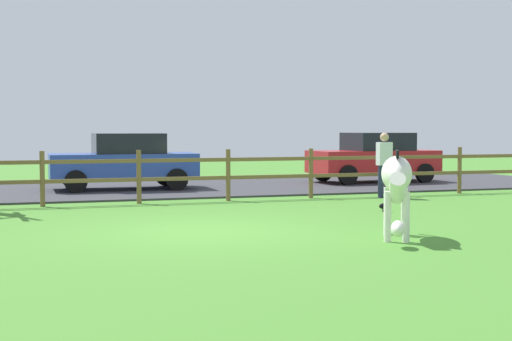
# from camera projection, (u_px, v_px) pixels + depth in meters

# --- Properties ---
(ground_plane) EXTENTS (60.00, 60.00, 0.00)m
(ground_plane) POSITION_uv_depth(u_px,v_px,m) (200.00, 231.00, 12.63)
(ground_plane) COLOR #47842D
(parking_asphalt) EXTENTS (28.00, 7.40, 0.05)m
(parking_asphalt) POSITION_uv_depth(u_px,v_px,m) (121.00, 188.00, 21.44)
(parking_asphalt) COLOR #38383D
(parking_asphalt) RESTS_ON ground_plane
(paddock_fence) EXTENTS (21.70, 0.11, 1.25)m
(paddock_fence) POSITION_uv_depth(u_px,v_px,m) (139.00, 173.00, 17.26)
(paddock_fence) COLOR brown
(paddock_fence) RESTS_ON ground_plane
(zebra) EXTENTS (1.13, 1.77, 1.41)m
(zebra) POSITION_uv_depth(u_px,v_px,m) (397.00, 181.00, 11.71)
(zebra) COLOR white
(zebra) RESTS_ON ground_plane
(crow_on_grass) EXTENTS (0.21, 0.10, 0.20)m
(crow_on_grass) POSITION_uv_depth(u_px,v_px,m) (384.00, 206.00, 15.60)
(crow_on_grass) COLOR black
(crow_on_grass) RESTS_ON ground_plane
(parked_car_blue) EXTENTS (4.03, 1.94, 1.56)m
(parked_car_blue) POSITION_uv_depth(u_px,v_px,m) (125.00, 161.00, 20.76)
(parked_car_blue) COLOR #2D4CAD
(parked_car_blue) RESTS_ON parking_asphalt
(parked_car_red) EXTENTS (4.07, 2.02, 1.56)m
(parked_car_red) POSITION_uv_depth(u_px,v_px,m) (374.00, 157.00, 23.54)
(parked_car_red) COLOR red
(parked_car_red) RESTS_ON parking_asphalt
(visitor_right_of_tree) EXTENTS (0.36, 0.22, 1.64)m
(visitor_right_of_tree) POSITION_uv_depth(u_px,v_px,m) (384.00, 162.00, 18.75)
(visitor_right_of_tree) COLOR #232847
(visitor_right_of_tree) RESTS_ON ground_plane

